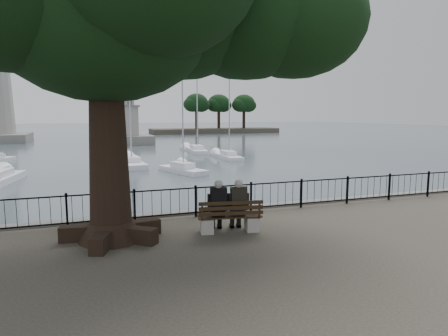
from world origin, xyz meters
name	(u,v)px	position (x,y,z in m)	size (l,w,h in m)	color
harbor	(219,225)	(0.00, 3.00, -0.50)	(260.00, 260.00, 1.20)	slate
railing	(224,198)	(0.00, 2.50, 0.56)	(22.06, 0.06, 1.00)	black
bench	(230,221)	(-0.54, 0.48, 0.34)	(1.92, 0.88, 0.98)	gray
person_left	(218,208)	(-0.85, 0.64, 0.71)	(0.52, 0.82, 1.55)	black
person_right	(238,207)	(-0.27, 0.54, 0.71)	(0.52, 0.82, 1.55)	black
lion_monument	(129,128)	(2.00, 49.92, 1.39)	(6.46, 6.46, 9.42)	slate
sailboat_b	(131,163)	(-0.70, 24.26, -0.67)	(2.07, 6.19, 11.86)	white
sailboat_c	(183,168)	(2.56, 19.24, -0.68)	(2.96, 5.10, 10.39)	white
sailboat_d	(228,156)	(9.04, 26.86, -0.72)	(1.52, 5.20, 8.97)	white
sailboat_f	(115,152)	(-1.31, 34.09, -0.66)	(3.57, 5.56, 11.80)	white
sailboat_g	(197,150)	(7.92, 34.47, -0.67)	(2.14, 5.95, 11.76)	white
sailboat_h	(99,147)	(-2.73, 41.41, -0.65)	(1.48, 5.11, 11.65)	white
far_shore	(218,116)	(25.54, 79.46, 3.00)	(30.00, 8.60, 9.18)	#333029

